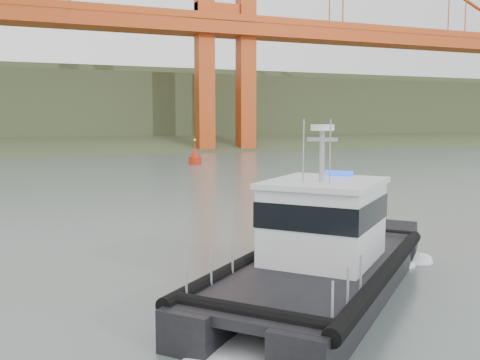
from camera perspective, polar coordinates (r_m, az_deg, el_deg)
name	(u,v)px	position (r m, az deg, el deg)	size (l,w,h in m)	color
ground	(336,259)	(22.32, 10.24, -8.28)	(400.00, 400.00, 0.00)	#53635F
headlands	(79,115)	(144.35, -16.78, 6.63)	(500.00, 105.36, 27.12)	#3E4E2C
patrol_boat	(320,252)	(17.46, 8.52, -7.57)	(11.51, 10.99, 5.67)	black
nav_buoy	(195,157)	(69.18, -4.83, 2.43)	(1.68, 1.68, 3.50)	#B8230C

